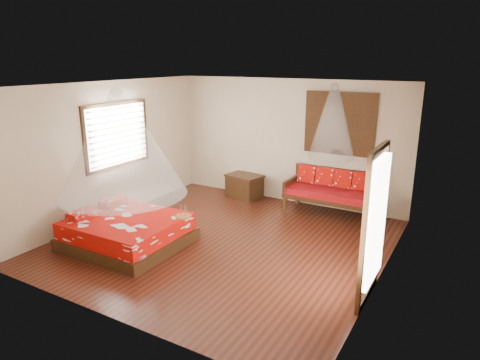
# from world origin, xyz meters

# --- Properties ---
(room) EXTENTS (5.54, 5.54, 2.84)m
(room) POSITION_xyz_m (0.00, 0.00, 1.40)
(room) COLOR black
(room) RESTS_ON ground
(bed) EXTENTS (1.94, 1.76, 0.63)m
(bed) POSITION_xyz_m (-1.47, -0.96, 0.25)
(bed) COLOR black
(bed) RESTS_ON floor
(daybed) EXTENTS (1.83, 0.81, 0.95)m
(daybed) POSITION_xyz_m (1.18, 2.38, 0.52)
(daybed) COLOR black
(daybed) RESTS_ON floor
(storage_chest) EXTENTS (0.91, 0.74, 0.55)m
(storage_chest) POSITION_xyz_m (-0.96, 2.45, 0.28)
(storage_chest) COLOR black
(storage_chest) RESTS_ON floor
(shutter_panel) EXTENTS (1.52, 0.06, 1.32)m
(shutter_panel) POSITION_xyz_m (1.18, 2.72, 1.90)
(shutter_panel) COLOR black
(shutter_panel) RESTS_ON wall_back
(window_left) EXTENTS (0.10, 1.74, 1.34)m
(window_left) POSITION_xyz_m (-2.71, 0.20, 1.70)
(window_left) COLOR black
(window_left) RESTS_ON wall_left
(glazed_door) EXTENTS (0.08, 1.02, 2.16)m
(glazed_door) POSITION_xyz_m (2.72, -0.60, 1.07)
(glazed_door) COLOR black
(glazed_door) RESTS_ON floor
(wine_tray) EXTENTS (0.28, 0.28, 0.22)m
(wine_tray) POSITION_xyz_m (-0.61, -0.41, 0.56)
(wine_tray) COLOR brown
(wine_tray) RESTS_ON bed
(mosquito_net_main) EXTENTS (2.18, 2.18, 1.80)m
(mosquito_net_main) POSITION_xyz_m (-1.45, -0.96, 1.85)
(mosquito_net_main) COLOR white
(mosquito_net_main) RESTS_ON ceiling
(mosquito_net_daybed) EXTENTS (0.94, 0.94, 1.50)m
(mosquito_net_daybed) POSITION_xyz_m (1.18, 2.25, 2.00)
(mosquito_net_daybed) COLOR white
(mosquito_net_daybed) RESTS_ON ceiling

